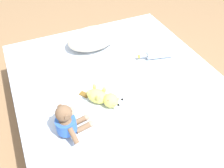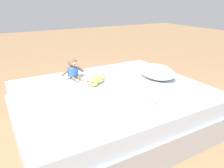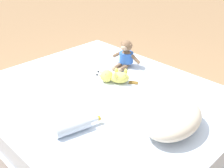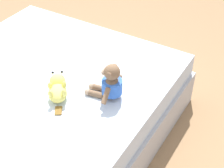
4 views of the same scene
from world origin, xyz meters
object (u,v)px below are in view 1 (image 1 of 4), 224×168
plush_monkey (67,122)px  glass_bottle (159,54)px  bed (123,107)px  plush_yellow_creature (103,98)px  pillow (92,38)px

plush_monkey → glass_bottle: bearing=25.3°
bed → plush_yellow_creature: size_ratio=6.41×
plush_monkey → plush_yellow_creature: plush_monkey is taller
bed → plush_yellow_creature: bearing=-157.3°
pillow → plush_yellow_creature: (-0.18, -0.67, -0.03)m
plush_yellow_creature → glass_bottle: 0.68m
pillow → bed: bearing=-88.3°
bed → plush_monkey: 0.61m
pillow → plush_monkey: size_ratio=1.70×
bed → plush_monkey: bearing=-154.8°
plush_monkey → plush_yellow_creature: size_ratio=0.99×
bed → glass_bottle: glass_bottle is taller
bed → plush_yellow_creature: plush_yellow_creature is taller
pillow → plush_monkey: bearing=-119.5°
pillow → plush_yellow_creature: 0.69m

